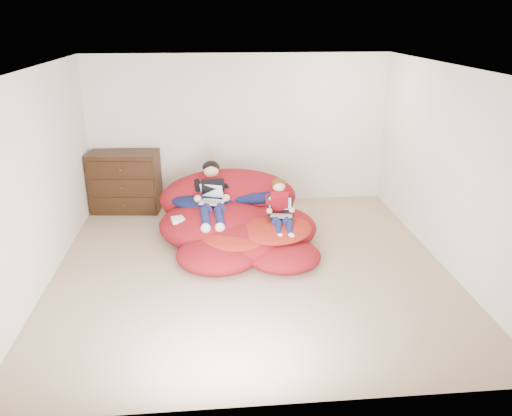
# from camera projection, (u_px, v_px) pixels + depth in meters

# --- Properties ---
(room_shell) EXTENTS (5.10, 5.10, 2.77)m
(room_shell) POSITION_uv_depth(u_px,v_px,m) (251.00, 251.00, 6.42)
(room_shell) COLOR tan
(room_shell) RESTS_ON ground
(dresser) EXTENTS (1.15, 0.68, 0.99)m
(dresser) POSITION_uv_depth(u_px,v_px,m) (125.00, 182.00, 8.21)
(dresser) COLOR #311C0D
(dresser) RESTS_ON ground
(beanbag_pile) EXTENTS (2.29, 2.41, 0.95)m
(beanbag_pile) POSITION_uv_depth(u_px,v_px,m) (236.00, 220.00, 7.24)
(beanbag_pile) COLOR maroon
(beanbag_pile) RESTS_ON ground
(cream_pillow) EXTENTS (0.46, 0.29, 0.29)m
(cream_pillow) POSITION_uv_depth(u_px,v_px,m) (210.00, 181.00, 7.82)
(cream_pillow) COLOR silver
(cream_pillow) RESTS_ON beanbag_pile
(older_boy) EXTENTS (0.38, 1.27, 0.69)m
(older_boy) POSITION_uv_depth(u_px,v_px,m) (212.00, 192.00, 7.21)
(older_boy) COLOR black
(older_boy) RESTS_ON beanbag_pile
(younger_boy) EXTENTS (0.30, 0.86, 0.62)m
(younger_boy) POSITION_uv_depth(u_px,v_px,m) (280.00, 206.00, 6.85)
(younger_boy) COLOR maroon
(younger_boy) RESTS_ON beanbag_pile
(laptop_white) EXTENTS (0.38, 0.42, 0.23)m
(laptop_white) POSITION_uv_depth(u_px,v_px,m) (212.00, 197.00, 7.11)
(laptop_white) COLOR white
(laptop_white) RESTS_ON older_boy
(laptop_black) EXTENTS (0.39, 0.37, 0.25)m
(laptop_black) POSITION_uv_depth(u_px,v_px,m) (281.00, 210.00, 6.84)
(laptop_black) COLOR black
(laptop_black) RESTS_ON younger_boy
(power_adapter) EXTENTS (0.20, 0.20, 0.06)m
(power_adapter) POSITION_uv_depth(u_px,v_px,m) (178.00, 220.00, 6.87)
(power_adapter) COLOR white
(power_adapter) RESTS_ON beanbag_pile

